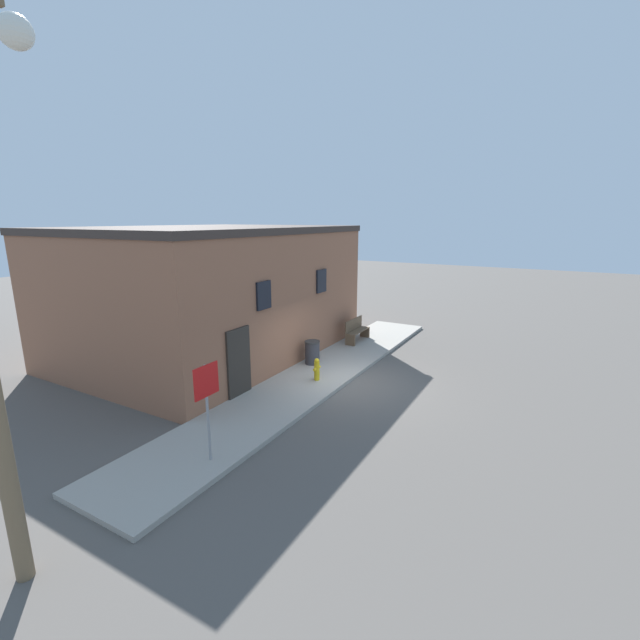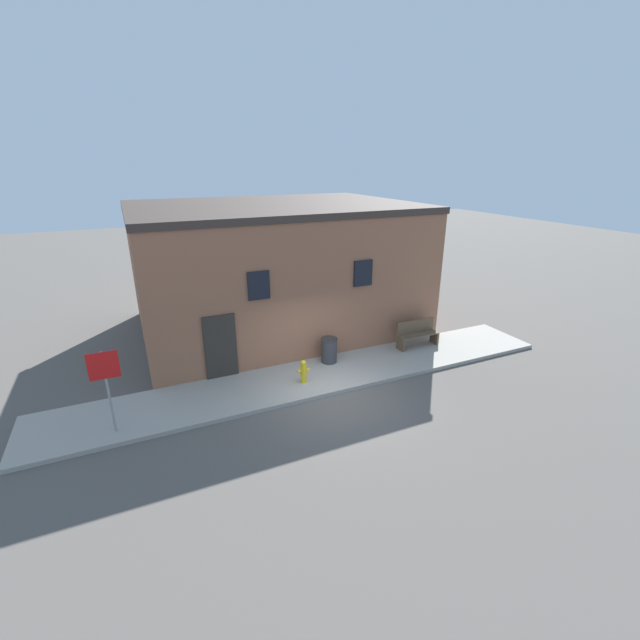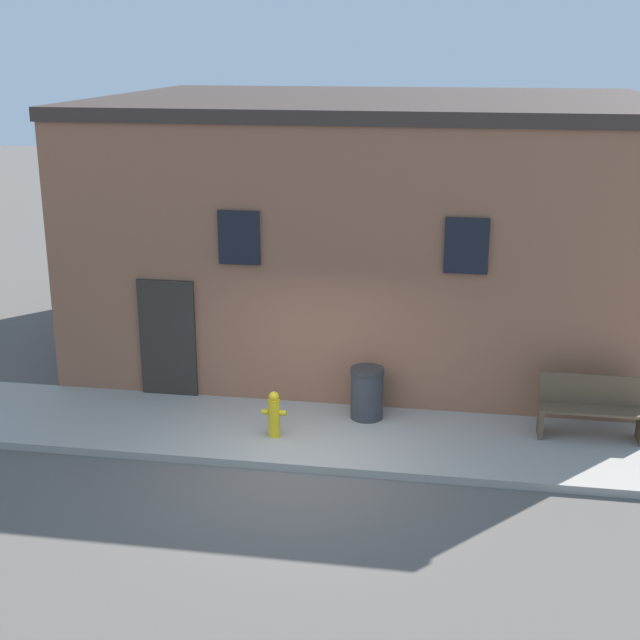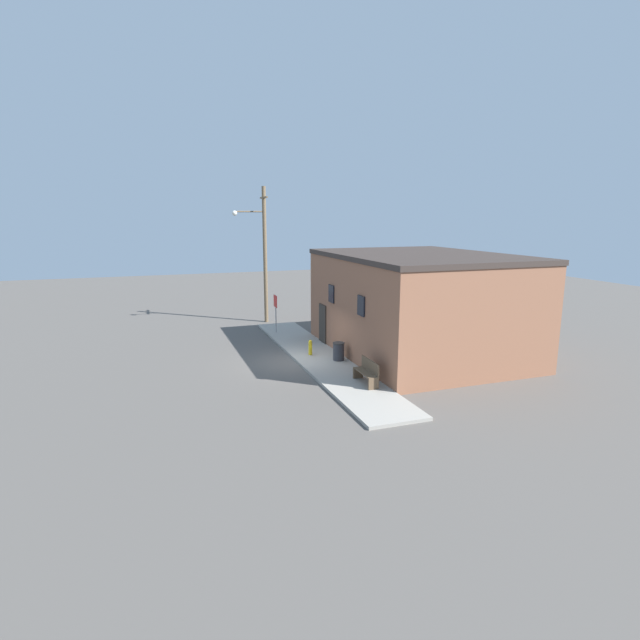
# 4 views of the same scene
# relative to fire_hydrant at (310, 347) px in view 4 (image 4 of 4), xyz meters

# --- Properties ---
(ground_plane) EXTENTS (80.00, 80.00, 0.00)m
(ground_plane) POSITION_rel_fire_hydrant_xyz_m (0.56, -0.93, -0.50)
(ground_plane) COLOR #56514C
(sidewalk) EXTENTS (16.67, 2.40, 0.13)m
(sidewalk) POSITION_rel_fire_hydrant_xyz_m (0.56, 0.27, -0.44)
(sidewalk) COLOR #9E998E
(sidewalk) RESTS_ON ground
(brick_building) EXTENTS (10.71, 7.98, 5.06)m
(brick_building) POSITION_rel_fire_hydrant_xyz_m (0.99, 5.40, 2.03)
(brick_building) COLOR #8E5B42
(brick_building) RESTS_ON ground
(fire_hydrant) EXTENTS (0.39, 0.18, 0.75)m
(fire_hydrant) POSITION_rel_fire_hydrant_xyz_m (0.00, 0.00, 0.00)
(fire_hydrant) COLOR gold
(fire_hydrant) RESTS_ON sidewalk
(stop_sign) EXTENTS (0.71, 0.06, 2.21)m
(stop_sign) POSITION_rel_fire_hydrant_xyz_m (-5.35, -0.37, 1.18)
(stop_sign) COLOR gray
(stop_sign) RESTS_ON sidewalk
(bench) EXTENTS (1.60, 0.44, 0.99)m
(bench) POSITION_rel_fire_hydrant_xyz_m (4.89, 0.83, 0.10)
(bench) COLOR brown
(bench) RESTS_ON sidewalk
(trash_bin) EXTENTS (0.56, 0.56, 0.86)m
(trash_bin) POSITION_rel_fire_hydrant_xyz_m (1.35, 0.97, 0.06)
(trash_bin) COLOR #333338
(trash_bin) RESTS_ON sidewalk
(utility_pole) EXTENTS (1.80, 2.17, 8.72)m
(utility_pole) POSITION_rel_fire_hydrant_xyz_m (-9.04, -0.19, 4.17)
(utility_pole) COLOR brown
(utility_pole) RESTS_ON ground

